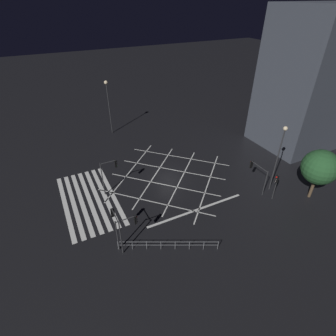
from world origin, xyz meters
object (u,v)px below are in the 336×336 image
traffic_light_se_cross (128,225)px  street_tree_near (320,167)px  street_lamp_west (108,95)px  traffic_light_ne_cross (276,182)px  traffic_light_ne_main (257,171)px  traffic_light_se_main (116,222)px  traffic_light_median_south (110,170)px  street_lamp_east (280,148)px

traffic_light_se_cross → street_tree_near: 21.89m
street_lamp_west → street_tree_near: street_lamp_west is taller
traffic_light_se_cross → traffic_light_ne_cross: (0.91, 17.33, -0.24)m
traffic_light_ne_main → street_tree_near: street_tree_near is taller
traffic_light_se_main → street_tree_near: bearing=-98.1°
traffic_light_se_main → traffic_light_ne_cross: size_ratio=1.16×
traffic_light_median_south → traffic_light_se_main: traffic_light_median_south is taller
traffic_light_ne_main → traffic_light_median_south: bearing=66.6°
traffic_light_median_south → street_lamp_west: 17.15m
street_lamp_east → traffic_light_ne_main: bearing=-125.4°
traffic_light_se_main → traffic_light_ne_main: (-1.09, 17.77, -0.35)m
traffic_light_ne_cross → street_tree_near: 4.99m
traffic_light_se_cross → traffic_light_ne_cross: 17.35m
traffic_light_median_south → street_lamp_west: size_ratio=0.50×
street_lamp_west → street_tree_near: 31.91m
street_lamp_east → street_tree_near: street_lamp_east is taller
traffic_light_se_main → street_lamp_east: bearing=-90.1°
traffic_light_median_south → traffic_light_se_main: 8.23m
street_lamp_east → street_tree_near: bearing=45.5°
traffic_light_se_cross → street_lamp_east: (-0.62, 18.44, 3.17)m
traffic_light_ne_main → street_tree_near: (4.31, 4.82, 1.63)m
traffic_light_se_cross → street_tree_near: bearing=-6.8°
traffic_light_se_cross → street_lamp_east: street_lamp_east is taller
street_lamp_west → street_tree_near: (27.38, 16.18, -2.58)m
traffic_light_median_south → street_lamp_east: size_ratio=0.53×
traffic_light_se_main → street_lamp_west: (-24.17, 6.41, 3.86)m
traffic_light_se_cross → street_lamp_west: bearing=77.5°
traffic_light_se_main → traffic_light_ne_cross: (1.55, 18.23, -0.47)m
street_lamp_east → street_lamp_west: (-24.19, -12.93, 0.91)m
traffic_light_ne_main → traffic_light_ne_cross: bearing=-170.2°
traffic_light_se_cross → traffic_light_ne_main: size_ratio=1.06×
street_tree_near → street_lamp_west: bearing=-149.4°
traffic_light_ne_main → street_tree_near: bearing=-131.8°
traffic_light_ne_cross → street_lamp_west: 28.63m
traffic_light_median_south → street_tree_near: street_tree_near is taller
street_lamp_east → street_lamp_west: bearing=-151.9°
traffic_light_se_main → traffic_light_ne_cross: 18.30m
traffic_light_se_cross → street_lamp_west: (-24.81, 5.51, 4.08)m
traffic_light_se_cross → street_tree_near: size_ratio=0.59×
traffic_light_se_cross → street_tree_near: (2.57, 21.69, 1.51)m
traffic_light_median_south → traffic_light_ne_main: 17.48m
traffic_light_ne_cross → street_tree_near: (1.66, 4.37, 1.75)m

